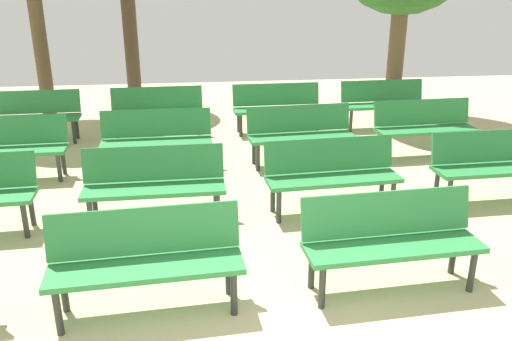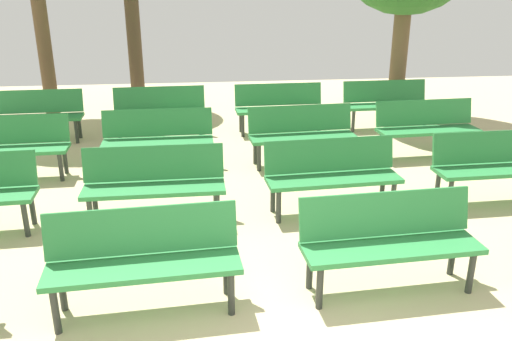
# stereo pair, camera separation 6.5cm
# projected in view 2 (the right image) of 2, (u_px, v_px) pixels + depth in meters

# --- Properties ---
(bench_r0_c1) EXTENTS (1.63, 0.58, 0.87)m
(bench_r0_c1) POSITION_uv_depth(u_px,v_px,m) (144.00, 255.00, 4.37)
(bench_r0_c1) COLOR #2D8442
(bench_r0_c1) RESTS_ON ground_plane
(bench_r0_c2) EXTENTS (1.63, 0.57, 0.87)m
(bench_r0_c2) POSITION_uv_depth(u_px,v_px,m) (389.00, 237.00, 4.68)
(bench_r0_c2) COLOR #2D8442
(bench_r0_c2) RESTS_ON ground_plane
(bench_r1_c1) EXTENTS (1.60, 0.50, 0.87)m
(bench_r1_c1) POSITION_uv_depth(u_px,v_px,m) (154.00, 180.00, 5.98)
(bench_r1_c1) COLOR #2D8442
(bench_r1_c1) RESTS_ON ground_plane
(bench_r1_c2) EXTENTS (1.63, 0.58, 0.87)m
(bench_r1_c2) POSITION_uv_depth(u_px,v_px,m) (332.00, 171.00, 6.26)
(bench_r1_c2) COLOR #2D8442
(bench_r1_c2) RESTS_ON ground_plane
(bench_r1_c3) EXTENTS (1.61, 0.53, 0.87)m
(bench_r1_c3) POSITION_uv_depth(u_px,v_px,m) (496.00, 163.00, 6.56)
(bench_r1_c3) COLOR #2D8442
(bench_r1_c3) RESTS_ON ground_plane
(bench_r2_c0) EXTENTS (1.62, 0.53, 0.87)m
(bench_r2_c0) POSITION_uv_depth(u_px,v_px,m) (9.00, 144.00, 7.31)
(bench_r2_c0) COLOR #2D8442
(bench_r2_c0) RESTS_ON ground_plane
(bench_r2_c1) EXTENTS (1.61, 0.50, 0.87)m
(bench_r2_c1) POSITION_uv_depth(u_px,v_px,m) (158.00, 136.00, 7.67)
(bench_r2_c1) COLOR #2D8442
(bench_r2_c1) RESTS_ON ground_plane
(bench_r2_c2) EXTENTS (1.63, 0.58, 0.87)m
(bench_r2_c2) POSITION_uv_depth(u_px,v_px,m) (302.00, 131.00, 7.91)
(bench_r2_c2) COLOR #2D8442
(bench_r2_c2) RESTS_ON ground_plane
(bench_r2_c3) EXTENTS (1.62, 0.56, 0.87)m
(bench_r2_c3) POSITION_uv_depth(u_px,v_px,m) (426.00, 125.00, 8.26)
(bench_r2_c3) COLOR #2D8442
(bench_r2_c3) RESTS_ON ground_plane
(bench_r3_c0) EXTENTS (1.61, 0.53, 0.87)m
(bench_r3_c0) POSITION_uv_depth(u_px,v_px,m) (35.00, 113.00, 9.00)
(bench_r3_c0) COLOR #2D8442
(bench_r3_c0) RESTS_ON ground_plane
(bench_r3_c1) EXTENTS (1.61, 0.53, 0.87)m
(bench_r3_c1) POSITION_uv_depth(u_px,v_px,m) (160.00, 109.00, 9.28)
(bench_r3_c1) COLOR #2D8442
(bench_r3_c1) RESTS_ON ground_plane
(bench_r3_c2) EXTENTS (1.61, 0.52, 0.87)m
(bench_r3_c2) POSITION_uv_depth(u_px,v_px,m) (279.00, 105.00, 9.56)
(bench_r3_c2) COLOR #2D8442
(bench_r3_c2) RESTS_ON ground_plane
(bench_r3_c3) EXTENTS (1.61, 0.53, 0.87)m
(bench_r3_c3) POSITION_uv_depth(u_px,v_px,m) (386.00, 101.00, 9.85)
(bench_r3_c3) COLOR #2D8442
(bench_r3_c3) RESTS_ON ground_plane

